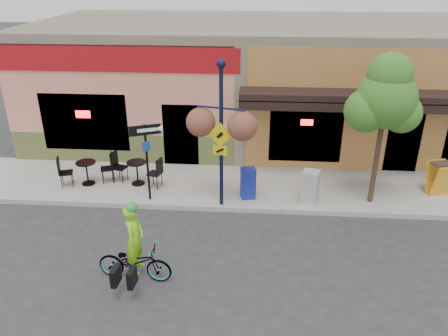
% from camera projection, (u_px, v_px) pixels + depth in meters
% --- Properties ---
extents(ground, '(90.00, 90.00, 0.00)m').
position_uv_depth(ground, '(270.00, 223.00, 12.05)').
color(ground, '#2D2D30').
rests_on(ground, ground).
extents(sidewalk, '(24.00, 3.00, 0.15)m').
position_uv_depth(sidewalk, '(269.00, 187.00, 13.83)').
color(sidewalk, '#9E9B93').
rests_on(sidewalk, ground).
extents(curb, '(24.00, 0.12, 0.15)m').
position_uv_depth(curb, '(269.00, 210.00, 12.52)').
color(curb, '#A8A59E').
rests_on(curb, ground).
extents(building, '(18.20, 8.20, 4.50)m').
position_uv_depth(building, '(268.00, 79.00, 17.89)').
color(building, '#E48A70').
rests_on(building, ground).
extents(bicycle, '(1.73, 0.73, 0.89)m').
position_uv_depth(bicycle, '(135.00, 262.00, 9.75)').
color(bicycle, maroon).
rests_on(bicycle, ground).
extents(cyclist_rider, '(0.43, 0.62, 1.61)m').
position_uv_depth(cyclist_rider, '(136.00, 249.00, 9.59)').
color(cyclist_rider, '#89EA18').
rests_on(cyclist_rider, ground).
extents(lamp_post, '(1.42, 0.80, 4.19)m').
position_uv_depth(lamp_post, '(221.00, 137.00, 11.83)').
color(lamp_post, black).
rests_on(lamp_post, sidewalk).
extents(one_way_sign, '(0.90, 0.52, 2.34)m').
position_uv_depth(one_way_sign, '(147.00, 163.00, 12.50)').
color(one_way_sign, black).
rests_on(one_way_sign, sidewalk).
extents(cafe_set_left, '(1.82, 1.30, 0.99)m').
position_uv_depth(cafe_set_left, '(87.00, 170.00, 13.68)').
color(cafe_set_left, black).
rests_on(cafe_set_left, sidewalk).
extents(cafe_set_right, '(1.82, 1.25, 0.99)m').
position_uv_depth(cafe_set_right, '(137.00, 170.00, 13.68)').
color(cafe_set_right, black).
rests_on(cafe_set_right, sidewalk).
extents(newspaper_box_blue, '(0.48, 0.45, 0.93)m').
position_uv_depth(newspaper_box_blue, '(248.00, 183.00, 12.90)').
color(newspaper_box_blue, navy).
rests_on(newspaper_box_blue, sidewalk).
extents(newspaper_box_grey, '(0.57, 0.54, 1.00)m').
position_uv_depth(newspaper_box_grey, '(310.00, 187.00, 12.60)').
color(newspaper_box_grey, '#A9A9A9').
rests_on(newspaper_box_grey, sidewalk).
extents(street_tree, '(2.14, 2.14, 4.38)m').
position_uv_depth(street_tree, '(381.00, 131.00, 11.95)').
color(street_tree, '#3D7A26').
rests_on(street_tree, sidewalk).
extents(sandwich_board, '(0.73, 0.61, 1.04)m').
position_uv_depth(sandwich_board, '(443.00, 181.00, 12.88)').
color(sandwich_board, orange).
rests_on(sandwich_board, sidewalk).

